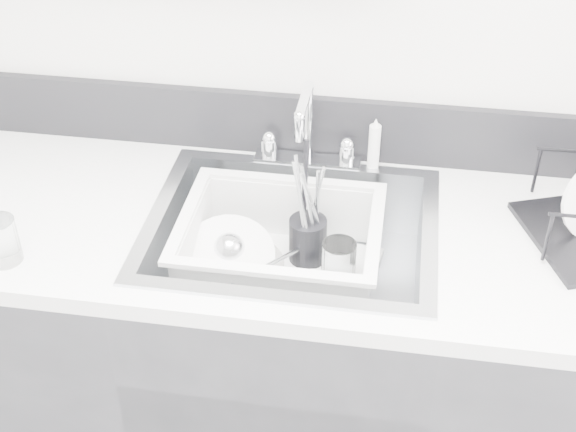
# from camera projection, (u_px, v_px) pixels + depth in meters

# --- Properties ---
(room_shell) EXTENTS (3.50, 3.00, 2.60)m
(room_shell) POSITION_uv_depth(u_px,v_px,m) (148.00, 66.00, 0.68)
(room_shell) COLOR silver
(room_shell) RESTS_ON ground
(counter_run) EXTENTS (3.20, 0.62, 0.92)m
(counter_run) POSITION_uv_depth(u_px,v_px,m) (291.00, 369.00, 2.04)
(counter_run) COLOR #2B2B2F
(counter_run) RESTS_ON ground
(backsplash) EXTENTS (3.20, 0.02, 0.16)m
(backsplash) POSITION_uv_depth(u_px,v_px,m) (310.00, 126.00, 1.96)
(backsplash) COLOR black
(backsplash) RESTS_ON counter_run
(sink) EXTENTS (0.64, 0.52, 0.20)m
(sink) POSITION_uv_depth(u_px,v_px,m) (291.00, 256.00, 1.82)
(sink) COLOR silver
(sink) RESTS_ON counter_run
(faucet) EXTENTS (0.26, 0.18, 0.23)m
(faucet) POSITION_uv_depth(u_px,v_px,m) (307.00, 144.00, 1.93)
(faucet) COLOR silver
(faucet) RESTS_ON counter_run
(side_sprayer) EXTENTS (0.03, 0.03, 0.14)m
(side_sprayer) POSITION_uv_depth(u_px,v_px,m) (374.00, 144.00, 1.91)
(side_sprayer) COLOR silver
(side_sprayer) RESTS_ON counter_run
(wash_tub) EXTENTS (0.50, 0.43, 0.18)m
(wash_tub) POSITION_uv_depth(u_px,v_px,m) (280.00, 250.00, 1.82)
(wash_tub) COLOR silver
(wash_tub) RESTS_ON sink
(plate_stack) EXTENTS (0.26, 0.25, 0.10)m
(plate_stack) POSITION_uv_depth(u_px,v_px,m) (233.00, 265.00, 1.85)
(plate_stack) COLOR white
(plate_stack) RESTS_ON wash_tub
(utensil_cup) EXTENTS (0.09, 0.09, 0.30)m
(utensil_cup) POSITION_uv_depth(u_px,v_px,m) (308.00, 237.00, 1.88)
(utensil_cup) COLOR black
(utensil_cup) RESTS_ON wash_tub
(ladle) EXTENTS (0.30, 0.23, 0.08)m
(ladle) POSITION_uv_depth(u_px,v_px,m) (254.00, 267.00, 1.82)
(ladle) COLOR silver
(ladle) RESTS_ON wash_tub
(tumbler_in_tub) EXTENTS (0.08, 0.08, 0.11)m
(tumbler_in_tub) POSITION_uv_depth(u_px,v_px,m) (339.00, 264.00, 1.81)
(tumbler_in_tub) COLOR white
(tumbler_in_tub) RESTS_ON wash_tub
(tumbler_counter) EXTENTS (0.09, 0.09, 0.10)m
(tumbler_counter) POSITION_uv_depth(u_px,v_px,m) (1.00, 241.00, 1.64)
(tumbler_counter) COLOR white
(tumbler_counter) RESTS_ON counter_run
(bowl_small) EXTENTS (0.11, 0.11, 0.03)m
(bowl_small) POSITION_uv_depth(u_px,v_px,m) (314.00, 288.00, 1.81)
(bowl_small) COLOR white
(bowl_small) RESTS_ON wash_tub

